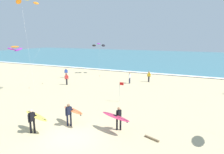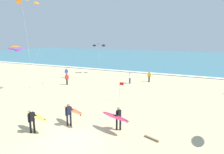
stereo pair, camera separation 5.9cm
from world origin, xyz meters
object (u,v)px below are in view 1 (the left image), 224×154
at_px(bystander_blue_top, 66,73).
at_px(bystander_white_top, 130,78).
at_px(driftwood_log, 152,138).
at_px(bystander_red_top, 67,79).
at_px(lifeguard_flag, 120,90).
at_px(kite_arc_golden_mid, 27,2).
at_px(kite_arc_amber_far, 15,49).
at_px(kite_arc_violet_high, 99,45).
at_px(surfer_trailing, 117,117).
at_px(surfer_third, 71,112).
at_px(surfer_lead, 34,118).
at_px(bystander_yellow_top, 149,76).

xyz_separation_m(bystander_blue_top, bystander_white_top, (10.52, 0.59, 0.00)).
distance_m(bystander_white_top, driftwood_log, 15.36).
relative_size(bystander_red_top, lifeguard_flag, 0.76).
relative_size(kite_arc_golden_mid, bystander_red_top, 6.54).
xyz_separation_m(kite_arc_amber_far, kite_arc_violet_high, (4.21, 13.49, 0.01)).
bearing_deg(driftwood_log, kite_arc_amber_far, 163.73).
relative_size(kite_arc_amber_far, bystander_red_top, 3.39).
relative_size(bystander_blue_top, bystander_white_top, 1.00).
height_order(kite_arc_golden_mid, bystander_blue_top, kite_arc_golden_mid).
distance_m(bystander_blue_top, bystander_white_top, 10.54).
relative_size(surfer_trailing, surfer_third, 1.01).
height_order(kite_arc_amber_far, kite_arc_violet_high, kite_arc_violet_high).
distance_m(kite_arc_golden_mid, kite_arc_amber_far, 6.18).
relative_size(kite_arc_violet_high, bystander_white_top, 3.39).
relative_size(surfer_lead, driftwood_log, 2.22).
distance_m(kite_arc_violet_high, bystander_blue_top, 7.54).
bearing_deg(driftwood_log, kite_arc_golden_mid, 163.05).
distance_m(surfer_trailing, bystander_yellow_top, 15.92).
height_order(bystander_yellow_top, lifeguard_flag, lifeguard_flag).
bearing_deg(surfer_lead, kite_arc_amber_far, 143.96).
relative_size(surfer_trailing, bystander_white_top, 1.51).
height_order(surfer_trailing, bystander_white_top, surfer_trailing).
xyz_separation_m(kite_arc_amber_far, bystander_white_top, (11.65, 8.69, -4.26)).
xyz_separation_m(surfer_trailing, bystander_yellow_top, (-1.65, 15.83, -0.23)).
distance_m(surfer_trailing, driftwood_log, 2.68).
bearing_deg(driftwood_log, bystander_red_top, 145.41).
height_order(surfer_lead, bystander_blue_top, surfer_lead).
height_order(surfer_trailing, bystander_red_top, surfer_trailing).
xyz_separation_m(surfer_third, lifeguard_flag, (1.32, 6.40, 0.22)).
height_order(surfer_lead, kite_arc_amber_far, kite_arc_amber_far).
bearing_deg(surfer_lead, kite_arc_violet_high, 106.50).
bearing_deg(bystander_red_top, bystander_yellow_top, 32.73).
distance_m(surfer_trailing, lifeguard_flag, 6.22).
height_order(surfer_third, bystander_blue_top, surfer_third).
xyz_separation_m(bystander_blue_top, lifeguard_flag, (12.29, -7.38, 0.45)).
bearing_deg(bystander_blue_top, bystander_white_top, 3.23).
bearing_deg(bystander_red_top, kite_arc_amber_far, -132.77).
distance_m(kite_arc_violet_high, bystander_white_top, 9.83).
bearing_deg(kite_arc_amber_far, kite_arc_violet_high, 72.67).
height_order(kite_arc_violet_high, bystander_red_top, kite_arc_violet_high).
bearing_deg(bystander_red_top, surfer_lead, -61.88).
bearing_deg(driftwood_log, surfer_lead, -162.81).
bearing_deg(kite_arc_amber_far, bystander_white_top, 36.71).
distance_m(bystander_yellow_top, bystander_blue_top, 13.04).
height_order(kite_arc_violet_high, bystander_white_top, kite_arc_violet_high).
bearing_deg(bystander_blue_top, bystander_yellow_top, 11.58).
distance_m(kite_arc_amber_far, driftwood_log, 19.45).
distance_m(surfer_lead, surfer_trailing, 5.67).
height_order(bystander_white_top, driftwood_log, bystander_white_top).
relative_size(kite_arc_violet_high, bystander_red_top, 3.39).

